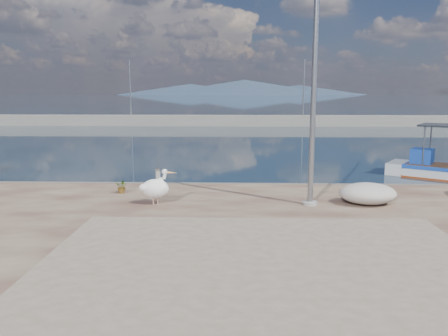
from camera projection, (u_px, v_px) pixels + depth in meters
ground at (219, 242)px, 11.42m from camera, size 1400.00×1400.00×0.00m
quay_patch at (265, 270)px, 8.35m from camera, size 9.00×7.00×0.01m
breakwater at (234, 120)px, 50.70m from camera, size 120.00×2.20×7.50m
mountains at (240, 88)px, 649.68m from camera, size 370.00×280.00×22.00m
pelican at (156, 188)px, 13.18m from camera, size 1.14×0.71×1.08m
lamp_post at (314, 94)px, 12.68m from camera, size 0.44×0.96×7.00m
bollard_near at (158, 177)px, 15.66m from camera, size 0.22×0.22×0.67m
potted_plant at (122, 186)px, 14.69m from camera, size 0.48×0.44×0.46m
net_pile_d at (368, 193)px, 13.27m from camera, size 1.72×1.29×0.64m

